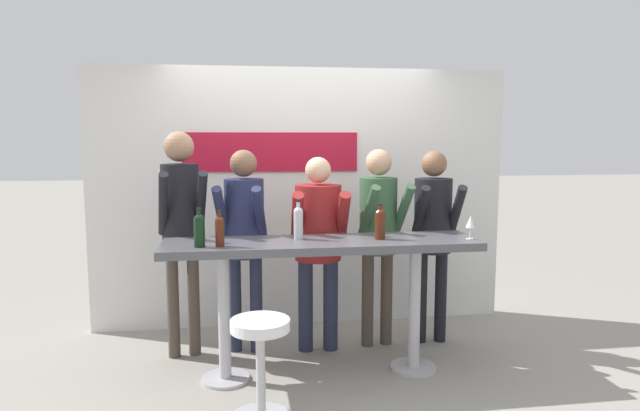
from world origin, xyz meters
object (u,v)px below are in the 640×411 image
Objects in this scene: bar_stool at (260,354)px; wine_bottle_3 at (199,229)px; person_far_left at (181,215)px; wine_bottle_1 at (298,221)px; person_center at (378,224)px; wine_glass_0 at (470,223)px; wine_bottle_0 at (380,222)px; tasting_table at (322,263)px; wine_bottle_2 at (220,230)px; person_center_right at (433,224)px; person_center_left at (318,233)px; person_left at (244,227)px.

wine_bottle_3 is (-0.39, 0.51, 0.72)m from bar_stool.
person_far_left is 6.23× the size of wine_bottle_1.
person_center is 9.57× the size of wine_glass_0.
person_far_left is 6.84× the size of wine_bottle_0.
tasting_table reaches higher than bar_stool.
wine_bottle_2 is at bearing -160.84° from wine_bottle_1.
bar_stool is at bearing -63.97° from wine_bottle_2.
wine_bottle_2 is (-0.25, 0.52, 0.71)m from bar_stool.
bar_stool is 1.70m from person_center.
wine_bottle_0 is 1.32m from wine_bottle_3.
person_far_left is at bearing 163.59° from wine_glass_0.
person_center_right is at bearing 37.58° from bar_stool.
bar_stool is 1.49m from person_far_left.
person_center_left is 1.01m from wine_bottle_2.
wine_bottle_3 is at bearing -84.52° from person_far_left.
wine_bottle_3 is at bearing -171.92° from tasting_table.
wine_bottle_2 is at bearing 116.03° from bar_stool.
person_center_right is 6.23× the size of wine_bottle_0.
person_center is (0.52, 0.05, 0.06)m from person_center_left.
person_center_left is (0.60, -0.07, -0.06)m from person_left.
person_left is 5.73× the size of wine_bottle_1.
wine_bottle_2 reaches higher than tasting_table.
wine_bottle_0 is (0.93, 0.63, 0.72)m from bar_stool.
tasting_table is 1.22m from person_far_left.
wine_glass_0 is at bearing 18.21° from bar_stool.
person_center_right is at bearing 27.52° from tasting_table.
wine_bottle_1 reaches higher than tasting_table.
bar_stool is 2.25× the size of wine_bottle_1.
person_center is at bearing 43.47° from tasting_table.
tasting_table is at bearing 178.53° from wine_bottle_0.
tasting_table is 13.19× the size of wine_glass_0.
wine_bottle_0 is at bearing -29.88° from person_far_left.
person_center_left is at bearing 33.76° from wine_bottle_3.
tasting_table is at bearing -36.56° from person_far_left.
person_far_left is 0.68m from wine_bottle_3.
person_center_right is 5.68× the size of wine_bottle_1.
wine_bottle_1 is at bearing 171.46° from wine_glass_0.
person_center_right is 6.09× the size of wine_bottle_3.
person_center_left reaches higher than wine_bottle_0.
person_left is at bearing 170.58° from person_center.
person_center_left is (1.11, -0.03, -0.17)m from person_far_left.
wine_bottle_3 is at bearing 127.40° from bar_stool.
wine_bottle_0 is at bearing -134.08° from person_center_right.
wine_glass_0 is (1.27, -0.19, -0.01)m from wine_bottle_1.
person_center is at bearing 24.63° from wine_bottle_3.
person_left reaches higher than wine_bottle_0.
person_center_right is 0.67m from wine_glass_0.
wine_glass_0 reaches higher than tasting_table.
wine_bottle_2 is (-1.18, -0.11, -0.01)m from wine_bottle_0.
tasting_table is 0.80m from wine_bottle_2.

